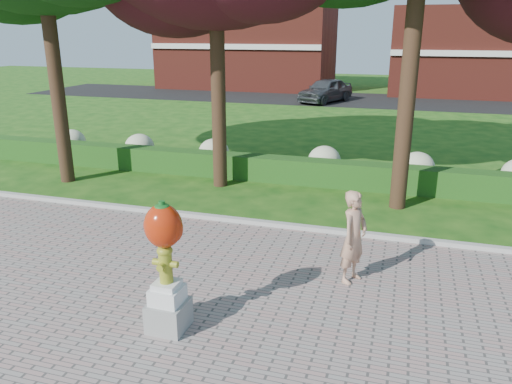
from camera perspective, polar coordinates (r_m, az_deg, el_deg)
ground at (r=10.20m, az=-5.55°, el=-9.81°), size 100.00×100.00×0.00m
curb at (r=12.74m, az=-0.45°, el=-3.50°), size 40.00×0.18×0.15m
lawn_hedge at (r=16.30m, az=3.74°, el=2.53°), size 24.00×0.70×0.80m
hydrangea_row at (r=17.10m, az=6.39°, el=3.71°), size 20.10×1.10×0.99m
street at (r=36.78m, az=11.42°, el=10.30°), size 50.00×8.00×0.02m
building_left at (r=44.44m, az=-0.89°, el=16.44°), size 14.00×8.00×7.00m
building_right at (r=42.57m, az=23.70°, el=14.51°), size 12.00×8.00×6.40m
hydrant_sculpture at (r=8.12m, az=-10.31°, el=-8.05°), size 0.65×0.62×2.23m
woman at (r=9.80m, az=11.12°, el=-5.06°), size 0.68×0.80×1.85m
parked_car at (r=35.05m, az=7.94°, el=11.45°), size 3.59×5.10×1.61m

